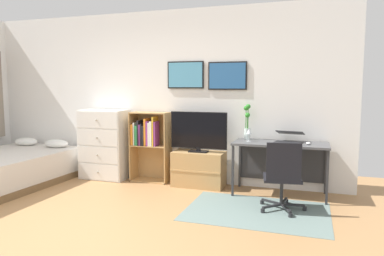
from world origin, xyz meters
TOP-DOWN VIEW (x-y plane):
  - ground_plane at (0.00, 0.00)m, footprint 7.20×7.20m
  - wall_back_with_posters at (0.01, 2.43)m, footprint 6.12×0.09m
  - area_rug at (1.83, 1.30)m, footprint 1.70×1.20m
  - bed at (-2.05, 1.38)m, footprint 1.56×2.02m
  - dresser at (-0.80, 2.15)m, footprint 0.77×0.46m
  - bookshelf at (-0.03, 2.22)m, footprint 0.62×0.30m
  - tv_stand at (0.83, 2.17)m, footprint 0.78×0.41m
  - television at (0.83, 2.15)m, footprint 0.87×0.16m
  - desk at (2.03, 2.16)m, footprint 1.28×0.57m
  - office_chair at (2.12, 1.38)m, footprint 0.58×0.58m
  - laptop at (2.14, 2.14)m, footprint 0.42×0.44m
  - computer_mouse at (2.39, 2.04)m, footprint 0.06×0.10m
  - bamboo_vase at (1.54, 2.26)m, footprint 0.10×0.11m
  - wine_glass at (1.60, 2.06)m, footprint 0.07×0.07m

SIDE VIEW (x-z plane):
  - ground_plane at x=0.00m, z-range 0.00..0.00m
  - area_rug at x=1.83m, z-range 0.00..0.01m
  - bed at x=-2.05m, z-range -0.06..0.55m
  - tv_stand at x=0.83m, z-range 0.00..0.53m
  - office_chair at x=2.12m, z-range 0.03..0.89m
  - dresser at x=-0.80m, z-range 0.00..1.13m
  - desk at x=2.03m, z-range 0.23..0.97m
  - bookshelf at x=-0.03m, z-range 0.11..1.21m
  - computer_mouse at x=2.39m, z-range 0.74..0.77m
  - laptop at x=2.14m, z-range 0.72..0.88m
  - television at x=0.83m, z-range 0.53..1.14m
  - wine_glass at x=1.60m, z-range 0.78..0.96m
  - bamboo_vase at x=1.54m, z-range 0.73..1.25m
  - wall_back_with_posters at x=0.01m, z-range 0.00..2.70m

